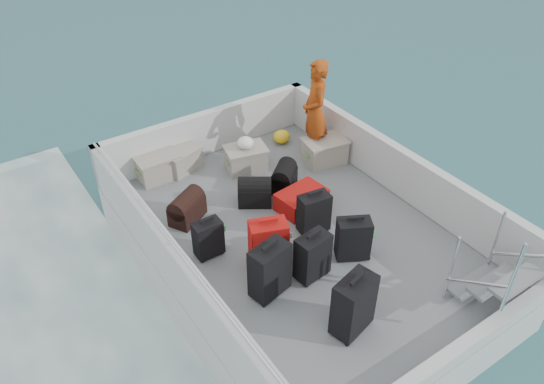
{
  "coord_description": "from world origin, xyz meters",
  "views": [
    {
      "loc": [
        -3.21,
        -4.11,
        5.18
      ],
      "look_at": [
        -0.06,
        0.53,
        1.0
      ],
      "focal_mm": 35.0,
      "sensor_mm": 36.0,
      "label": 1
    }
  ],
  "objects_px": {
    "suitcase_7": "(314,213)",
    "suitcase_3": "(353,306)",
    "crate_2": "(246,159)",
    "suitcase_6": "(353,239)",
    "suitcase_8": "(301,200)",
    "crate_1": "(182,160)",
    "passenger": "(315,111)",
    "suitcase_1": "(270,271)",
    "suitcase_2": "(208,239)",
    "suitcase_5": "(268,244)",
    "suitcase_4": "(312,257)",
    "crate_0": "(158,168)",
    "crate_3": "(325,152)"
  },
  "relations": [
    {
      "from": "suitcase_7",
      "to": "suitcase_3",
      "type": "bearing_deg",
      "value": -105.23
    },
    {
      "from": "crate_2",
      "to": "suitcase_6",
      "type": "bearing_deg",
      "value": -88.83
    },
    {
      "from": "suitcase_8",
      "to": "crate_1",
      "type": "height_order",
      "value": "crate_1"
    },
    {
      "from": "suitcase_3",
      "to": "passenger",
      "type": "relative_size",
      "value": 0.44
    },
    {
      "from": "suitcase_1",
      "to": "suitcase_2",
      "type": "height_order",
      "value": "suitcase_1"
    },
    {
      "from": "suitcase_5",
      "to": "suitcase_8",
      "type": "distance_m",
      "value": 1.19
    },
    {
      "from": "crate_2",
      "to": "passenger",
      "type": "bearing_deg",
      "value": -15.06
    },
    {
      "from": "suitcase_5",
      "to": "crate_1",
      "type": "xyz_separation_m",
      "value": [
        0.05,
        2.42,
        -0.15
      ]
    },
    {
      "from": "suitcase_2",
      "to": "suitcase_4",
      "type": "height_order",
      "value": "suitcase_4"
    },
    {
      "from": "suitcase_5",
      "to": "crate_0",
      "type": "xyz_separation_m",
      "value": [
        -0.34,
        2.42,
        -0.13
      ]
    },
    {
      "from": "passenger",
      "to": "crate_1",
      "type": "bearing_deg",
      "value": -91.37
    },
    {
      "from": "suitcase_5",
      "to": "crate_0",
      "type": "bearing_deg",
      "value": 118.85
    },
    {
      "from": "suitcase_5",
      "to": "suitcase_7",
      "type": "height_order",
      "value": "suitcase_5"
    },
    {
      "from": "suitcase_6",
      "to": "suitcase_7",
      "type": "bearing_deg",
      "value": 126.41
    },
    {
      "from": "crate_1",
      "to": "crate_2",
      "type": "xyz_separation_m",
      "value": [
        0.81,
        -0.54,
        0.01
      ]
    },
    {
      "from": "suitcase_1",
      "to": "passenger",
      "type": "bearing_deg",
      "value": 30.63
    },
    {
      "from": "suitcase_1",
      "to": "suitcase_8",
      "type": "bearing_deg",
      "value": 28.44
    },
    {
      "from": "suitcase_5",
      "to": "passenger",
      "type": "bearing_deg",
      "value": 60.65
    },
    {
      "from": "suitcase_1",
      "to": "passenger",
      "type": "relative_size",
      "value": 0.43
    },
    {
      "from": "crate_2",
      "to": "suitcase_2",
      "type": "bearing_deg",
      "value": -135.65
    },
    {
      "from": "suitcase_6",
      "to": "crate_1",
      "type": "xyz_separation_m",
      "value": [
        -0.86,
        2.91,
        -0.12
      ]
    },
    {
      "from": "suitcase_4",
      "to": "crate_2",
      "type": "bearing_deg",
      "value": 69.78
    },
    {
      "from": "crate_1",
      "to": "crate_3",
      "type": "relative_size",
      "value": 0.88
    },
    {
      "from": "suitcase_6",
      "to": "passenger",
      "type": "xyz_separation_m",
      "value": [
        1.01,
        2.08,
        0.52
      ]
    },
    {
      "from": "suitcase_7",
      "to": "passenger",
      "type": "height_order",
      "value": "passenger"
    },
    {
      "from": "crate_0",
      "to": "passenger",
      "type": "bearing_deg",
      "value": -20.06
    },
    {
      "from": "suitcase_7",
      "to": "crate_3",
      "type": "relative_size",
      "value": 0.92
    },
    {
      "from": "suitcase_4",
      "to": "passenger",
      "type": "xyz_separation_m",
      "value": [
        1.61,
        2.06,
        0.5
      ]
    },
    {
      "from": "crate_1",
      "to": "suitcase_2",
      "type": "bearing_deg",
      "value": -106.88
    },
    {
      "from": "suitcase_6",
      "to": "crate_3",
      "type": "distance_m",
      "value": 2.13
    },
    {
      "from": "suitcase_3",
      "to": "suitcase_8",
      "type": "bearing_deg",
      "value": 53.81
    },
    {
      "from": "suitcase_1",
      "to": "crate_1",
      "type": "bearing_deg",
      "value": 71.71
    },
    {
      "from": "suitcase_3",
      "to": "suitcase_6",
      "type": "height_order",
      "value": "suitcase_3"
    },
    {
      "from": "suitcase_3",
      "to": "suitcase_5",
      "type": "distance_m",
      "value": 1.33
    },
    {
      "from": "suitcase_2",
      "to": "suitcase_7",
      "type": "xyz_separation_m",
      "value": [
        1.34,
        -0.36,
        0.03
      ]
    },
    {
      "from": "suitcase_4",
      "to": "crate_3",
      "type": "distance_m",
      "value": 2.47
    },
    {
      "from": "suitcase_3",
      "to": "suitcase_4",
      "type": "xyz_separation_m",
      "value": [
        0.13,
        0.85,
        -0.05
      ]
    },
    {
      "from": "suitcase_1",
      "to": "suitcase_7",
      "type": "relative_size",
      "value": 1.21
    },
    {
      "from": "suitcase_3",
      "to": "suitcase_5",
      "type": "height_order",
      "value": "suitcase_3"
    },
    {
      "from": "suitcase_6",
      "to": "crate_0",
      "type": "xyz_separation_m",
      "value": [
        -1.25,
        2.91,
        -0.11
      ]
    },
    {
      "from": "suitcase_4",
      "to": "passenger",
      "type": "distance_m",
      "value": 2.67
    },
    {
      "from": "suitcase_4",
      "to": "crate_0",
      "type": "relative_size",
      "value": 1.03
    },
    {
      "from": "crate_2",
      "to": "suitcase_5",
      "type": "bearing_deg",
      "value": -114.49
    },
    {
      "from": "suitcase_7",
      "to": "crate_1",
      "type": "height_order",
      "value": "suitcase_7"
    },
    {
      "from": "suitcase_2",
      "to": "suitcase_6",
      "type": "distance_m",
      "value": 1.76
    },
    {
      "from": "suitcase_8",
      "to": "crate_2",
      "type": "distance_m",
      "value": 1.24
    },
    {
      "from": "suitcase_3",
      "to": "crate_0",
      "type": "height_order",
      "value": "suitcase_3"
    },
    {
      "from": "suitcase_6",
      "to": "suitcase_4",
      "type": "bearing_deg",
      "value": -152.77
    },
    {
      "from": "suitcase_3",
      "to": "crate_3",
      "type": "distance_m",
      "value": 3.23
    },
    {
      "from": "suitcase_4",
      "to": "suitcase_3",
      "type": "bearing_deg",
      "value": -105.51
    }
  ]
}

